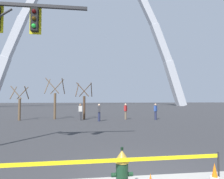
% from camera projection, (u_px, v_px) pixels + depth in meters
% --- Properties ---
extents(ground_plane, '(240.00, 240.00, 0.00)m').
position_uv_depth(ground_plane, '(147.00, 179.00, 5.02)').
color(ground_plane, '#333335').
extents(fire_hydrant, '(0.46, 0.48, 0.99)m').
position_uv_depth(fire_hydrant, '(122.00, 172.00, 4.21)').
color(fire_hydrant, black).
rests_on(fire_hydrant, ground).
extents(caution_tape_barrier, '(5.09, 0.14, 0.86)m').
position_uv_depth(caution_tape_barrier, '(103.00, 170.00, 3.97)').
color(caution_tape_barrier, '#232326').
rests_on(caution_tape_barrier, ground).
extents(monument_arch, '(58.54, 2.41, 49.07)m').
position_uv_depth(monument_arch, '(91.00, 33.00, 59.45)').
color(monument_arch, '#B2B5BC').
rests_on(monument_arch, ground).
extents(tree_far_left, '(1.53, 1.54, 3.28)m').
position_uv_depth(tree_far_left, '(20.00, 105.00, 19.17)').
color(tree_far_left, brown).
rests_on(tree_far_left, ground).
extents(tree_left_mid, '(1.92, 1.93, 4.15)m').
position_uv_depth(tree_left_mid, '(55.00, 101.00, 20.31)').
color(tree_left_mid, brown).
rests_on(tree_left_mid, ground).
extents(tree_center_left, '(1.70, 1.71, 3.68)m').
position_uv_depth(tree_center_left, '(84.00, 103.00, 20.16)').
color(tree_center_left, '#473323').
rests_on(tree_center_left, ground).
extents(pedestrian_walking_left, '(0.38, 0.38, 1.59)m').
position_uv_depth(pedestrian_walking_left, '(156.00, 111.00, 19.75)').
color(pedestrian_walking_left, '#232847').
rests_on(pedestrian_walking_left, ground).
extents(pedestrian_standing_center, '(0.35, 0.22, 1.59)m').
position_uv_depth(pedestrian_standing_center, '(80.00, 112.00, 19.19)').
color(pedestrian_standing_center, '#38383D').
rests_on(pedestrian_standing_center, ground).
extents(pedestrian_walking_right, '(0.36, 0.39, 1.59)m').
position_uv_depth(pedestrian_walking_right, '(126.00, 111.00, 20.06)').
color(pedestrian_walking_right, brown).
rests_on(pedestrian_walking_right, ground).
extents(pedestrian_near_trees, '(0.23, 0.36, 1.59)m').
position_uv_depth(pedestrian_near_trees, '(99.00, 112.00, 18.34)').
color(pedestrian_near_trees, '#232847').
rests_on(pedestrian_near_trees, ground).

